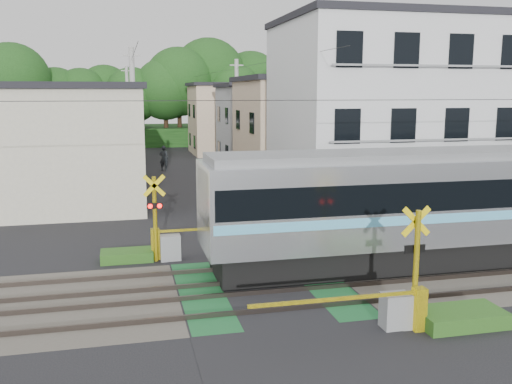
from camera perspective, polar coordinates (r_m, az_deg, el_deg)
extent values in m
plane|color=black|center=(17.48, 0.81, -9.60)|extent=(120.00, 120.00, 0.00)
cube|color=#47423A|center=(17.48, 0.81, -9.60)|extent=(120.00, 6.00, 0.00)
cube|color=black|center=(17.48, 0.81, -9.59)|extent=(5.20, 120.00, 0.00)
cube|color=#145126|center=(17.14, -5.46, -10.03)|extent=(1.30, 6.00, 0.00)
cube|color=#145126|center=(18.01, 6.76, -9.05)|extent=(1.30, 6.00, 0.00)
cube|color=#3F3833|center=(15.74, 2.52, -11.61)|extent=(120.00, 0.08, 0.14)
cube|color=#3F3833|center=(17.00, 1.22, -9.93)|extent=(120.00, 0.08, 0.14)
cube|color=#3F3833|center=(17.91, 0.42, -8.87)|extent=(120.00, 0.08, 0.14)
cube|color=#3F3833|center=(19.21, -0.58, -7.55)|extent=(120.00, 0.08, 0.14)
cube|color=black|center=(21.53, 20.65, -5.16)|extent=(18.16, 2.50, 0.95)
cube|color=black|center=(18.78, 3.43, -7.21)|extent=(2.52, 2.31, 0.63)
cube|color=silver|center=(21.14, 20.96, -0.34)|extent=(18.92, 2.94, 2.73)
cube|color=black|center=(21.09, 21.01, 0.54)|extent=(18.62, 2.98, 0.93)
cube|color=#5AB7E3|center=(21.21, 20.89, -1.36)|extent=(18.73, 2.97, 0.29)
cube|color=slate|center=(20.94, 21.21, 3.68)|extent=(18.54, 2.41, 0.25)
cube|color=black|center=(17.62, -5.20, -0.31)|extent=(0.10, 2.53, 1.64)
cylinder|color=yellow|center=(14.87, 15.69, -7.45)|extent=(0.14, 0.14, 3.00)
cube|color=yellow|center=(14.65, 15.72, -2.85)|extent=(0.77, 0.05, 0.77)
cube|color=yellow|center=(14.65, 15.72, -2.85)|extent=(0.77, 0.05, 0.77)
cube|color=black|center=(14.82, 15.59, -5.49)|extent=(0.55, 0.05, 0.20)
sphere|color=#FF0C07|center=(14.79, 14.94, -5.49)|extent=(0.16, 0.16, 0.16)
sphere|color=#FF0C07|center=(14.94, 16.02, -5.38)|extent=(0.16, 0.16, 0.16)
cube|color=gray|center=(14.99, 13.79, -11.47)|extent=(0.70, 0.50, 0.90)
cube|color=yellow|center=(14.98, 15.98, -11.19)|extent=(0.30, 0.30, 1.10)
cube|color=yellow|center=(13.90, 7.80, -10.58)|extent=(4.20, 0.08, 0.08)
cylinder|color=yellow|center=(20.08, -10.06, -2.71)|extent=(0.14, 0.14, 3.00)
cube|color=yellow|center=(19.75, -10.15, 0.63)|extent=(0.77, 0.05, 0.77)
cube|color=yellow|center=(19.75, -10.15, 0.63)|extent=(0.77, 0.05, 0.77)
cube|color=black|center=(19.88, -10.09, -1.37)|extent=(0.55, 0.05, 0.20)
sphere|color=#FF0C07|center=(19.81, -10.54, -1.42)|extent=(0.16, 0.16, 0.16)
sphere|color=#FF0C07|center=(19.83, -9.61, -1.38)|extent=(0.16, 0.16, 0.16)
cube|color=gray|center=(20.36, -8.56, -5.53)|extent=(0.70, 0.50, 0.90)
cube|color=yellow|center=(20.55, -10.02, -5.14)|extent=(0.30, 0.30, 1.10)
cube|color=yellow|center=(20.67, -3.81, -3.63)|extent=(4.20, 0.08, 0.08)
cube|color=silver|center=(28.41, 12.99, 7.00)|extent=(10.00, 8.00, 9.00)
cube|color=black|center=(28.57, 13.37, 16.35)|extent=(10.20, 8.16, 0.30)
cube|color=black|center=(23.59, 8.93, -0.78)|extent=(1.10, 0.06, 1.40)
cube|color=black|center=(24.61, 14.22, -0.52)|extent=(1.10, 0.06, 1.40)
cube|color=black|center=(25.82, 19.06, -0.28)|extent=(1.10, 0.06, 1.40)
cube|color=black|center=(27.20, 23.43, -0.06)|extent=(1.10, 0.06, 1.40)
cube|color=gray|center=(25.13, 16.93, -1.83)|extent=(9.00, 0.06, 0.08)
cube|color=black|center=(23.22, 9.13, 6.51)|extent=(1.10, 0.06, 1.40)
cube|color=black|center=(24.26, 14.53, 6.46)|extent=(1.10, 0.06, 1.40)
cube|color=black|center=(25.49, 19.44, 6.37)|extent=(1.10, 0.06, 1.40)
cube|color=black|center=(26.88, 23.87, 6.25)|extent=(1.10, 0.06, 1.40)
cube|color=gray|center=(24.71, 17.28, 4.99)|extent=(9.00, 0.06, 0.08)
cube|color=black|center=(23.24, 9.34, 13.91)|extent=(1.10, 0.06, 1.40)
cube|color=black|center=(24.27, 14.85, 13.54)|extent=(1.10, 0.06, 1.40)
cube|color=black|center=(25.50, 19.84, 13.10)|extent=(1.10, 0.06, 1.40)
cube|color=gray|center=(24.65, 17.65, 11.95)|extent=(9.00, 0.06, 0.08)
cube|color=beige|center=(30.21, -17.96, 4.08)|extent=(7.00, 7.00, 6.00)
cube|color=black|center=(30.07, -18.29, 10.05)|extent=(7.35, 7.35, 0.30)
cube|color=black|center=(28.61, -11.00, 0.64)|extent=(0.06, 1.00, 1.20)
cube|color=black|center=(32.06, -11.26, 1.63)|extent=(0.06, 1.00, 1.20)
cube|color=black|center=(28.29, -11.18, 6.24)|extent=(0.06, 1.00, 1.20)
cube|color=black|center=(31.79, -11.43, 6.62)|extent=(0.06, 1.00, 1.20)
cube|color=#C4AA8A|center=(35.74, 4.41, 5.78)|extent=(7.00, 8.00, 6.50)
cube|color=black|center=(35.66, 4.49, 11.24)|extent=(7.35, 8.40, 0.30)
cube|color=black|center=(33.10, -0.42, 2.08)|extent=(0.06, 1.00, 1.20)
cube|color=black|center=(36.98, -1.80, 2.91)|extent=(0.06, 1.00, 1.20)
cube|color=black|center=(32.84, -0.42, 6.92)|extent=(0.06, 1.00, 1.20)
cube|color=black|center=(36.74, -1.82, 7.25)|extent=(0.06, 1.00, 1.20)
cube|color=#C4AA8A|center=(39.20, -17.66, 5.20)|extent=(8.00, 7.00, 5.80)
cube|color=black|center=(39.08, -17.90, 9.65)|extent=(8.40, 7.35, 0.30)
cube|color=black|center=(37.51, -11.58, 2.81)|extent=(0.06, 1.00, 1.20)
cube|color=black|center=(40.99, -11.73, 3.40)|extent=(0.06, 1.00, 1.20)
cube|color=black|center=(37.28, -11.73, 7.08)|extent=(0.06, 1.00, 1.20)
cube|color=black|center=(40.77, -11.87, 7.31)|extent=(0.06, 1.00, 1.20)
cube|color=#9A9C9F|center=(45.46, 1.06, 6.52)|extent=(7.00, 7.00, 6.20)
cube|color=black|center=(45.38, 1.07, 10.61)|extent=(7.35, 7.35, 0.30)
cube|color=black|center=(43.15, -2.93, 3.92)|extent=(0.06, 1.00, 1.20)
cube|color=black|center=(46.58, -3.71, 4.36)|extent=(0.06, 1.00, 1.20)
cube|color=black|center=(42.95, -2.96, 7.64)|extent=(0.06, 1.00, 1.20)
cube|color=black|center=(46.39, -3.75, 7.80)|extent=(0.06, 1.00, 1.20)
cube|color=beige|center=(49.13, -16.58, 6.25)|extent=(7.00, 8.00, 6.00)
cube|color=black|center=(49.05, -16.77, 9.92)|extent=(7.35, 8.40, 0.30)
cube|color=black|center=(47.20, -12.32, 4.22)|extent=(0.06, 1.00, 1.20)
cube|color=black|center=(51.18, -12.41, 4.65)|extent=(0.06, 1.00, 1.20)
cube|color=black|center=(47.01, -12.45, 7.62)|extent=(0.06, 1.00, 1.20)
cube|color=black|center=(51.01, -12.53, 7.79)|extent=(0.06, 1.00, 1.20)
cube|color=#C4AA8A|center=(55.05, -2.24, 7.22)|extent=(8.00, 7.00, 6.40)
cube|color=black|center=(54.99, -2.27, 10.71)|extent=(8.40, 7.35, 0.30)
cube|color=black|center=(52.82, -6.18, 4.99)|extent=(0.06, 1.00, 1.20)
cube|color=black|center=(56.28, -6.62, 5.29)|extent=(0.06, 1.00, 1.20)
cube|color=black|center=(52.65, -6.23, 8.02)|extent=(0.06, 1.00, 1.20)
cube|color=black|center=(56.12, -6.68, 8.14)|extent=(0.06, 1.00, 1.20)
cube|color=#1C4717|center=(66.27, -9.79, 5.65)|extent=(40.00, 10.00, 2.00)
cylinder|color=#332114|center=(62.41, -22.94, 6.28)|extent=(0.50, 0.50, 5.34)
sphere|color=#1C4717|center=(62.34, -23.21, 10.20)|extent=(7.47, 7.47, 7.47)
cylinder|color=#332114|center=(64.63, -19.18, 6.12)|extent=(0.50, 0.50, 4.21)
sphere|color=#1C4717|center=(64.52, -19.35, 9.10)|extent=(5.89, 5.89, 5.89)
cylinder|color=#332114|center=(64.56, -16.93, 6.23)|extent=(0.50, 0.50, 4.19)
sphere|color=#1C4717|center=(64.45, -17.08, 9.20)|extent=(5.86, 5.86, 5.86)
cylinder|color=#332114|center=(66.35, -14.74, 6.51)|extent=(0.50, 0.50, 4.41)
sphere|color=#1C4717|center=(66.24, -14.87, 9.56)|extent=(6.17, 6.17, 6.17)
cylinder|color=#332114|center=(63.15, -12.14, 6.38)|extent=(0.50, 0.50, 4.23)
sphere|color=#1C4717|center=(63.04, -12.25, 9.44)|extent=(5.92, 5.92, 5.92)
cylinder|color=#332114|center=(63.00, -8.98, 6.69)|extent=(0.50, 0.50, 4.71)
sphere|color=#1C4717|center=(62.90, -9.08, 10.12)|extent=(6.60, 6.60, 6.60)
cylinder|color=#332114|center=(63.63, -7.65, 7.03)|extent=(0.50, 0.50, 5.33)
sphere|color=#1C4717|center=(63.56, -7.74, 10.87)|extent=(7.46, 7.46, 7.46)
cylinder|color=#332114|center=(66.36, -4.70, 7.47)|extent=(0.50, 0.50, 5.95)
sphere|color=#1C4717|center=(66.33, -4.76, 11.58)|extent=(8.32, 8.32, 8.32)
cylinder|color=#332114|center=(64.36, -2.29, 6.78)|extent=(0.50, 0.50, 4.50)
sphere|color=#1C4717|center=(64.26, -2.31, 9.99)|extent=(6.31, 6.31, 6.31)
cylinder|color=#332114|center=(68.50, -0.54, 7.31)|extent=(0.50, 0.50, 5.29)
sphere|color=#1C4717|center=(68.43, -0.55, 10.86)|extent=(7.41, 7.41, 7.41)
cylinder|color=#332114|center=(63.51, 2.55, 6.66)|extent=(0.50, 0.50, 4.35)
sphere|color=#1C4717|center=(63.40, 2.57, 9.81)|extent=(6.09, 6.09, 6.09)
cube|color=black|center=(19.88, 17.20, 8.80)|extent=(60.00, 0.02, 0.02)
cylinder|color=#A5A5A0|center=(29.04, -12.09, 6.10)|extent=(0.26, 0.26, 8.00)
cube|color=#A5A5A0|center=(29.03, -12.35, 13.21)|extent=(0.90, 0.08, 0.08)
cylinder|color=#A5A5A0|center=(38.77, -1.93, 7.24)|extent=(0.26, 0.26, 8.00)
cube|color=#A5A5A0|center=(38.76, -1.96, 12.56)|extent=(0.90, 0.08, 0.08)
cylinder|color=#A5A5A0|center=(50.01, -12.65, 7.63)|extent=(0.26, 0.26, 8.00)
cube|color=#A5A5A0|center=(50.00, -12.82, 11.75)|extent=(0.90, 0.08, 0.08)
cube|color=black|center=(39.50, -12.63, 12.00)|extent=(0.02, 42.00, 0.02)
cube|color=black|center=(40.23, -2.39, 12.18)|extent=(0.02, 42.00, 0.02)
imported|color=#22272B|center=(43.30, -9.21, 3.35)|extent=(0.80, 0.66, 1.89)
cube|color=#2D5E1E|center=(15.74, 19.73, -11.71)|extent=(2.20, 1.20, 0.40)
cube|color=#2D5E1E|center=(20.67, -12.78, -6.22)|extent=(1.80, 1.00, 0.36)
cube|color=#2D5E1E|center=(21.78, 10.60, -5.38)|extent=(1.50, 0.90, 0.30)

